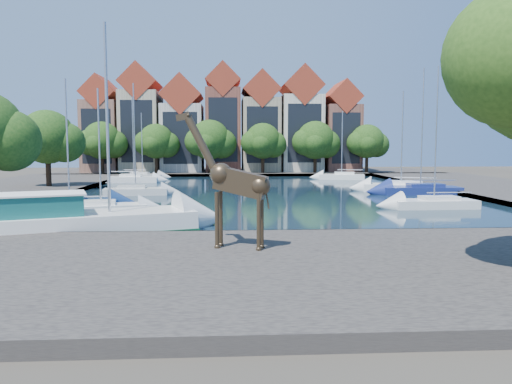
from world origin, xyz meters
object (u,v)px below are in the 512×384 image
motorsailer (75,218)px  sailboat_left_a (101,207)px  sailboat_right_a (434,202)px  giraffe_statue (233,182)px

motorsailer → sailboat_left_a: (-0.48, 7.39, -0.35)m
sailboat_right_a → giraffe_statue: bearing=-134.5°
giraffe_statue → sailboat_left_a: size_ratio=0.67×
motorsailer → giraffe_statue: bearing=-36.4°
giraffe_statue → sailboat_right_a: bearing=45.5°
motorsailer → sailboat_right_a: (23.52, 9.22, -0.36)m
giraffe_statue → sailboat_left_a: sailboat_left_a is taller
sailboat_left_a → motorsailer: bearing=-86.3°
sailboat_left_a → sailboat_right_a: 24.07m
giraffe_statue → sailboat_right_a: sailboat_right_a is taller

